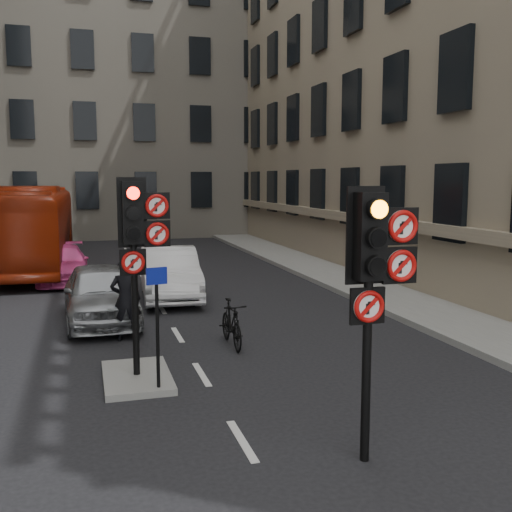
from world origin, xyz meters
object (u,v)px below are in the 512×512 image
signal_far (138,233)px  motorcyclist (126,300)px  car_white (170,273)px  bus_red (30,228)px  motorcycle (231,323)px  car_pink (63,264)px  info_sign (157,311)px  signal_near (375,265)px  car_silver (100,293)px

signal_far → motorcyclist: bearing=91.5°
car_white → motorcyclist: 4.92m
bus_red → motorcycle: bearing=-68.2°
car_pink → signal_far: bearing=-83.0°
bus_red → info_sign: 16.39m
signal_far → motorcycle: bearing=39.3°
signal_near → signal_far: bearing=123.0°
signal_far → motorcycle: size_ratio=2.09×
car_white → info_sign: (-1.35, -8.32, 0.69)m
car_silver → car_white: (2.15, 2.66, 0.03)m
car_silver → info_sign: (0.80, -5.65, 0.71)m
signal_near → motorcycle: 6.11m
car_pink → motorcyclist: bearing=-80.7°
motorcycle → car_white: bearing=95.4°
bus_red → motorcyclist: size_ratio=6.43×
car_white → car_silver: bearing=-125.4°
motorcyclist → signal_far: bearing=98.1°
motorcyclist → signal_near: bearing=117.9°
motorcycle → motorcyclist: 2.51m
car_silver → car_pink: (-1.13, 6.71, -0.11)m
motorcyclist → bus_red: bearing=-69.8°
car_silver → car_white: bearing=48.7°
bus_red → motorcyclist: 12.75m
signal_far → car_white: bearing=78.2°
car_silver → bus_red: 10.73m
car_silver → bus_red: bearing=100.9°
motorcyclist → car_silver: bearing=-68.8°
signal_near → bus_red: size_ratio=0.29×
car_silver → motorcycle: size_ratio=2.58×
car_pink → bus_red: bearing=108.5°
car_white → car_pink: bearing=132.5°
motorcyclist → info_sign: size_ratio=0.91×
car_white → motorcycle: (0.55, -5.78, -0.26)m
signal_near → signal_far: (-2.60, 4.00, 0.12)m
signal_far → info_sign: bearing=-75.2°
signal_near → info_sign: signal_near is taller
car_white → motorcycle: 5.81m
car_silver → car_white: car_white is taller
motorcycle → car_silver: bearing=130.9°
car_silver → signal_far: bearing=-85.5°
car_silver → signal_near: bearing=-72.6°
signal_near → motorcycle: bearing=94.8°
car_silver → motorcycle: bearing=-51.4°
signal_near → signal_far: signal_far is taller
signal_near → motorcyclist: size_ratio=1.89×
car_pink → info_sign: (1.93, -12.36, 0.82)m
car_silver → car_pink: 6.81m
signal_near → car_pink: signal_near is taller
bus_red → motorcycle: 14.52m
info_sign → signal_far: bearing=92.4°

